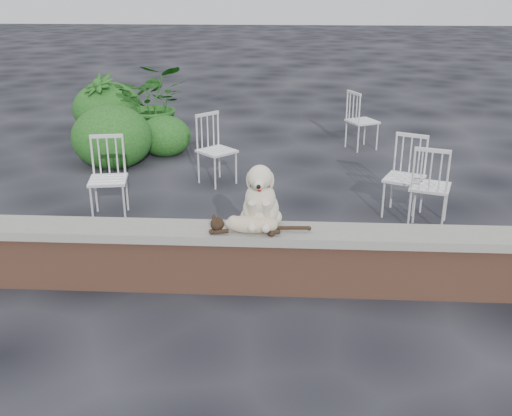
# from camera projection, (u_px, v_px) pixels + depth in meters

# --- Properties ---
(ground) EXTENTS (60.00, 60.00, 0.00)m
(ground) POSITION_uv_depth(u_px,v_px,m) (272.00, 288.00, 5.37)
(ground) COLOR black
(ground) RESTS_ON ground
(brick_wall) EXTENTS (6.00, 0.30, 0.50)m
(brick_wall) POSITION_uv_depth(u_px,v_px,m) (272.00, 263.00, 5.28)
(brick_wall) COLOR brown
(brick_wall) RESTS_ON ground
(capstone) EXTENTS (6.20, 0.40, 0.08)m
(capstone) POSITION_uv_depth(u_px,v_px,m) (272.00, 234.00, 5.17)
(capstone) COLOR slate
(capstone) RESTS_ON brick_wall
(dog) EXTENTS (0.41, 0.53, 0.61)m
(dog) POSITION_uv_depth(u_px,v_px,m) (261.00, 193.00, 5.12)
(dog) COLOR beige
(dog) RESTS_ON capstone
(cat) EXTENTS (1.03, 0.27, 0.17)m
(cat) POSITION_uv_depth(u_px,v_px,m) (251.00, 223.00, 5.07)
(cat) COLOR tan
(cat) RESTS_ON capstone
(chair_e) EXTENTS (0.75, 0.75, 0.94)m
(chair_e) POSITION_uv_depth(u_px,v_px,m) (362.00, 120.00, 9.49)
(chair_e) COLOR white
(chair_e) RESTS_ON ground
(chair_a) EXTENTS (0.79, 0.79, 0.94)m
(chair_a) POSITION_uv_depth(u_px,v_px,m) (217.00, 150.00, 7.90)
(chair_a) COLOR white
(chair_a) RESTS_ON ground
(chair_d) EXTENTS (0.74, 0.74, 0.94)m
(chair_d) POSITION_uv_depth(u_px,v_px,m) (405.00, 177.00, 6.83)
(chair_d) COLOR white
(chair_d) RESTS_ON ground
(chair_b) EXTENTS (0.65, 0.65, 0.94)m
(chair_b) POSITION_uv_depth(u_px,v_px,m) (108.00, 179.00, 6.79)
(chair_b) COLOR white
(chair_b) RESTS_ON ground
(chair_c) EXTENTS (0.71, 0.71, 0.94)m
(chair_c) POSITION_uv_depth(u_px,v_px,m) (430.00, 185.00, 6.57)
(chair_c) COLOR white
(chair_c) RESTS_ON ground
(potted_plant_a) EXTENTS (1.26, 1.11, 1.33)m
(potted_plant_a) POSITION_uv_depth(u_px,v_px,m) (155.00, 103.00, 9.77)
(potted_plant_a) COLOR #144313
(potted_plant_a) RESTS_ON ground
(potted_plant_b) EXTENTS (0.87, 0.87, 1.10)m
(potted_plant_b) POSITION_uv_depth(u_px,v_px,m) (100.00, 106.00, 10.14)
(potted_plant_b) COLOR #144313
(potted_plant_b) RESTS_ON ground
(shrubbery) EXTENTS (2.27, 2.92, 0.97)m
(shrubbery) POSITION_uv_depth(u_px,v_px,m) (117.00, 123.00, 9.55)
(shrubbery) COLOR #144313
(shrubbery) RESTS_ON ground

